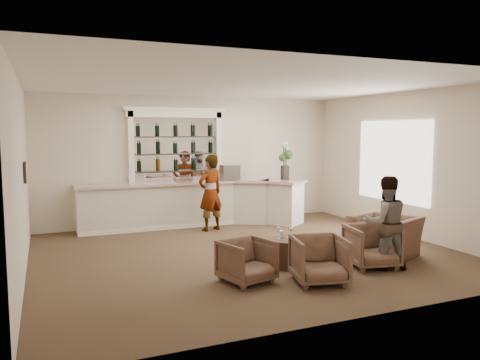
{
  "coord_description": "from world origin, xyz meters",
  "views": [
    {
      "loc": [
        -3.64,
        -8.27,
        2.41
      ],
      "look_at": [
        0.22,
        0.9,
        1.36
      ],
      "focal_mm": 35.0,
      "sensor_mm": 36.0,
      "label": 1
    }
  ],
  "objects_px": {
    "armchair_center": "(319,260)",
    "armchair_right": "(372,246)",
    "cocktail_table": "(285,252)",
    "armchair_far": "(385,235)",
    "espresso_machine": "(230,173)",
    "armchair_left": "(247,261)",
    "flower_vase": "(285,159)",
    "sommelier": "(210,193)",
    "bar_counter": "(194,204)",
    "guest": "(386,223)"
  },
  "relations": [
    {
      "from": "armchair_center",
      "to": "armchair_right",
      "type": "bearing_deg",
      "value": 30.34
    },
    {
      "from": "cocktail_table",
      "to": "armchair_far",
      "type": "xyz_separation_m",
      "value": [
        2.19,
        -0.03,
        0.13
      ]
    },
    {
      "from": "armchair_far",
      "to": "espresso_machine",
      "type": "relative_size",
      "value": 2.59
    },
    {
      "from": "armchair_left",
      "to": "flower_vase",
      "type": "height_order",
      "value": "flower_vase"
    },
    {
      "from": "sommelier",
      "to": "armchair_center",
      "type": "height_order",
      "value": "sommelier"
    },
    {
      "from": "bar_counter",
      "to": "cocktail_table",
      "type": "xyz_separation_m",
      "value": [
        0.43,
        -4.06,
        -0.32
      ]
    },
    {
      "from": "armchair_center",
      "to": "espresso_machine",
      "type": "relative_size",
      "value": 1.82
    },
    {
      "from": "cocktail_table",
      "to": "armchair_right",
      "type": "bearing_deg",
      "value": -24.36
    },
    {
      "from": "guest",
      "to": "armchair_far",
      "type": "height_order",
      "value": "guest"
    },
    {
      "from": "cocktail_table",
      "to": "sommelier",
      "type": "xyz_separation_m",
      "value": [
        -0.22,
        3.4,
        0.67
      ]
    },
    {
      "from": "flower_vase",
      "to": "armchair_left",
      "type": "bearing_deg",
      "value": -125.06
    },
    {
      "from": "sommelier",
      "to": "armchair_center",
      "type": "bearing_deg",
      "value": 74.87
    },
    {
      "from": "cocktail_table",
      "to": "flower_vase",
      "type": "bearing_deg",
      "value": 61.97
    },
    {
      "from": "armchair_center",
      "to": "armchair_right",
      "type": "distance_m",
      "value": 1.4
    },
    {
      "from": "armchair_far",
      "to": "espresso_machine",
      "type": "bearing_deg",
      "value": 179.19
    },
    {
      "from": "guest",
      "to": "bar_counter",
      "type": "bearing_deg",
      "value": -49.79
    },
    {
      "from": "armchair_far",
      "to": "guest",
      "type": "bearing_deg",
      "value": -63.96
    },
    {
      "from": "sommelier",
      "to": "espresso_machine",
      "type": "xyz_separation_m",
      "value": [
        0.73,
        0.57,
        0.42
      ]
    },
    {
      "from": "bar_counter",
      "to": "armchair_far",
      "type": "bearing_deg",
      "value": -57.33
    },
    {
      "from": "armchair_left",
      "to": "espresso_machine",
      "type": "xyz_separation_m",
      "value": [
        1.5,
        4.52,
        0.99
      ]
    },
    {
      "from": "armchair_center",
      "to": "bar_counter",
      "type": "bearing_deg",
      "value": 109.28
    },
    {
      "from": "bar_counter",
      "to": "flower_vase",
      "type": "height_order",
      "value": "flower_vase"
    },
    {
      "from": "armchair_center",
      "to": "flower_vase",
      "type": "height_order",
      "value": "flower_vase"
    },
    {
      "from": "armchair_left",
      "to": "espresso_machine",
      "type": "distance_m",
      "value": 4.87
    },
    {
      "from": "armchair_center",
      "to": "flower_vase",
      "type": "bearing_deg",
      "value": 81.98
    },
    {
      "from": "cocktail_table",
      "to": "sommelier",
      "type": "distance_m",
      "value": 3.47
    },
    {
      "from": "armchair_left",
      "to": "sommelier",
      "type": "bearing_deg",
      "value": 63.55
    },
    {
      "from": "armchair_left",
      "to": "armchair_far",
      "type": "height_order",
      "value": "armchair_far"
    },
    {
      "from": "armchair_center",
      "to": "cocktail_table",
      "type": "bearing_deg",
      "value": 106.79
    },
    {
      "from": "guest",
      "to": "flower_vase",
      "type": "bearing_deg",
      "value": -76.49
    },
    {
      "from": "bar_counter",
      "to": "armchair_left",
      "type": "xyz_separation_m",
      "value": [
        -0.56,
        -4.61,
        -0.23
      ]
    },
    {
      "from": "sommelier",
      "to": "armchair_right",
      "type": "distance_m",
      "value": 4.38
    },
    {
      "from": "cocktail_table",
      "to": "sommelier",
      "type": "height_order",
      "value": "sommelier"
    },
    {
      "from": "armchair_center",
      "to": "espresso_machine",
      "type": "height_order",
      "value": "espresso_machine"
    },
    {
      "from": "guest",
      "to": "espresso_machine",
      "type": "bearing_deg",
      "value": -59.66
    },
    {
      "from": "cocktail_table",
      "to": "armchair_center",
      "type": "height_order",
      "value": "armchair_center"
    },
    {
      "from": "armchair_left",
      "to": "armchair_center",
      "type": "bearing_deg",
      "value": -40.08
    },
    {
      "from": "armchair_far",
      "to": "armchair_left",
      "type": "bearing_deg",
      "value": -104.38
    },
    {
      "from": "bar_counter",
      "to": "flower_vase",
      "type": "relative_size",
      "value": 5.84
    },
    {
      "from": "cocktail_table",
      "to": "armchair_right",
      "type": "xyz_separation_m",
      "value": [
        1.4,
        -0.63,
        0.13
      ]
    },
    {
      "from": "espresso_machine",
      "to": "flower_vase",
      "type": "height_order",
      "value": "flower_vase"
    },
    {
      "from": "armchair_center",
      "to": "armchair_far",
      "type": "height_order",
      "value": "armchair_far"
    },
    {
      "from": "bar_counter",
      "to": "espresso_machine",
      "type": "distance_m",
      "value": 1.21
    },
    {
      "from": "armchair_center",
      "to": "espresso_machine",
      "type": "xyz_separation_m",
      "value": [
        0.45,
        5.0,
        0.96
      ]
    },
    {
      "from": "bar_counter",
      "to": "espresso_machine",
      "type": "bearing_deg",
      "value": -5.21
    },
    {
      "from": "sommelier",
      "to": "armchair_right",
      "type": "relative_size",
      "value": 2.23
    },
    {
      "from": "armchair_left",
      "to": "flower_vase",
      "type": "distance_m",
      "value": 5.19
    },
    {
      "from": "armchair_left",
      "to": "armchair_far",
      "type": "distance_m",
      "value": 3.22
    },
    {
      "from": "armchair_center",
      "to": "armchair_far",
      "type": "bearing_deg",
      "value": 38.8
    },
    {
      "from": "sommelier",
      "to": "armchair_right",
      "type": "height_order",
      "value": "sommelier"
    }
  ]
}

